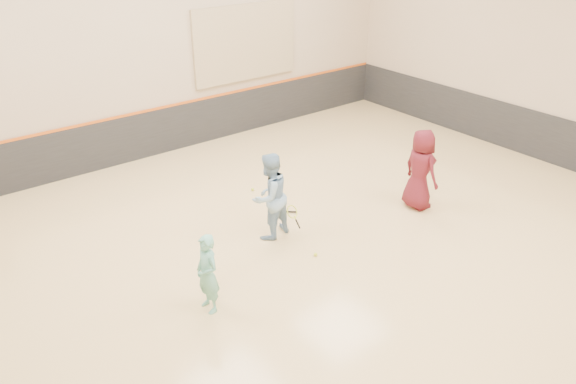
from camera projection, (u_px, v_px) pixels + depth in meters
room at (306, 215)px, 10.08m from camera, size 15.04×12.04×6.22m
wainscot_back at (157, 132)px, 14.37m from camera, size 14.90×0.04×1.20m
wainscot_right at (532, 134)px, 14.27m from camera, size 0.04×11.90×1.20m
accent_stripe at (155, 109)px, 14.08m from camera, size 14.90×0.03×0.06m
acoustic_panel at (246, 43)px, 15.02m from camera, size 3.20×0.08×2.00m
girl at (208, 274)px, 8.71m from camera, size 0.33×0.50×1.35m
instructor at (270, 196)px, 10.62m from camera, size 0.95×0.81×1.73m
young_man at (420, 169)px, 11.69m from camera, size 0.64×0.90×1.74m
held_racket at (292, 212)px, 10.82m from camera, size 0.35×0.35×0.52m
spare_racket at (278, 211)px, 11.85m from camera, size 0.68×0.68×0.06m
ball_under_racket at (316, 255)px, 10.35m from camera, size 0.07×0.07×0.07m
ball_in_hand at (430, 165)px, 11.53m from camera, size 0.07×0.07×0.07m
ball_beside_spare at (253, 189)px, 12.72m from camera, size 0.07×0.07×0.07m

